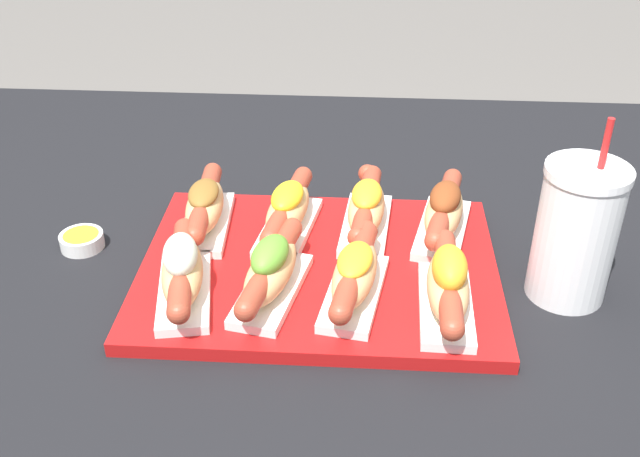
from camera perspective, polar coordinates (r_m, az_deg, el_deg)
serving_tray at (r=0.95m, az=-0.08°, el=-3.13°), size 0.45×0.34×0.02m
hot_dog_0 at (r=0.89m, az=-10.46°, el=-3.21°), size 0.09×0.19×0.08m
hot_dog_1 at (r=0.88m, az=-3.78°, el=-3.23°), size 0.09×0.19×0.07m
hot_dog_2 at (r=0.87m, az=2.66°, el=-3.53°), size 0.08×0.19×0.06m
hot_dog_3 at (r=0.87m, az=9.71°, el=-4.24°), size 0.06×0.20×0.08m
hot_dog_4 at (r=1.02m, az=-8.77°, el=1.63°), size 0.07×0.20×0.06m
hot_dog_5 at (r=1.00m, az=-2.47°, el=1.39°), size 0.08×0.19×0.07m
hot_dog_6 at (r=1.00m, az=3.40°, el=1.55°), size 0.07×0.20×0.07m
hot_dog_7 at (r=1.00m, az=9.42°, el=1.26°), size 0.09×0.19×0.07m
sauce_bowl at (r=1.06m, az=-17.69°, el=-0.85°), size 0.06×0.06×0.02m
drink_cup at (r=0.93m, az=18.91°, el=-0.32°), size 0.10×0.10×0.23m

